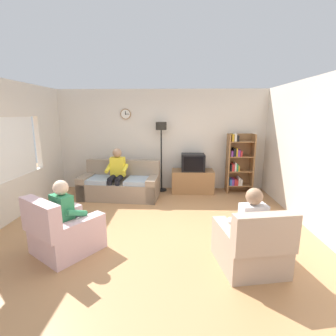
# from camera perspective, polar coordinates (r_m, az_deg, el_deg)

# --- Properties ---
(ground_plane) EXTENTS (12.00, 12.00, 0.00)m
(ground_plane) POSITION_cam_1_polar(r_m,az_deg,el_deg) (4.68, -3.18, -13.77)
(ground_plane) COLOR #B27F51
(back_wall_assembly) EXTENTS (6.20, 0.17, 2.70)m
(back_wall_assembly) POSITION_cam_1_polar(r_m,az_deg,el_deg) (6.89, -1.42, 6.43)
(back_wall_assembly) COLOR silver
(back_wall_assembly) RESTS_ON ground_plane
(right_wall) EXTENTS (0.12, 5.80, 2.70)m
(right_wall) POSITION_cam_1_polar(r_m,az_deg,el_deg) (4.91, 32.07, 2.17)
(right_wall) COLOR silver
(right_wall) RESTS_ON ground_plane
(couch) EXTENTS (1.96, 1.03, 0.90)m
(couch) POSITION_cam_1_polar(r_m,az_deg,el_deg) (6.35, -10.87, -3.85)
(couch) COLOR gray
(couch) RESTS_ON ground_plane
(tv_stand) EXTENTS (1.10, 0.56, 0.59)m
(tv_stand) POSITION_cam_1_polar(r_m,az_deg,el_deg) (6.69, 5.63, -3.01)
(tv_stand) COLOR olive
(tv_stand) RESTS_ON ground_plane
(tv) EXTENTS (0.60, 0.49, 0.44)m
(tv) POSITION_cam_1_polar(r_m,az_deg,el_deg) (6.55, 5.74, 1.31)
(tv) COLOR black
(tv) RESTS_ON tv_stand
(bookshelf) EXTENTS (0.68, 0.36, 1.57)m
(bookshelf) POSITION_cam_1_polar(r_m,az_deg,el_deg) (6.83, 15.72, 1.12)
(bookshelf) COLOR olive
(bookshelf) RESTS_ON ground_plane
(floor_lamp) EXTENTS (0.28, 0.28, 1.85)m
(floor_lamp) POSITION_cam_1_polar(r_m,az_deg,el_deg) (6.57, -1.57, 7.02)
(floor_lamp) COLOR black
(floor_lamp) RESTS_ON ground_plane
(armchair_near_window) EXTENTS (1.16, 1.18, 0.90)m
(armchair_near_window) POSITION_cam_1_polar(r_m,az_deg,el_deg) (4.18, -22.59, -13.70)
(armchair_near_window) COLOR beige
(armchair_near_window) RESTS_ON ground_plane
(armchair_near_bookshelf) EXTENTS (0.94, 1.00, 0.90)m
(armchair_near_bookshelf) POSITION_cam_1_polar(r_m,az_deg,el_deg) (3.70, 18.40, -16.82)
(armchair_near_bookshelf) COLOR tan
(armchair_near_bookshelf) RESTS_ON ground_plane
(person_on_couch) EXTENTS (0.53, 0.56, 1.24)m
(person_on_couch) POSITION_cam_1_polar(r_m,az_deg,el_deg) (6.16, -11.70, -0.68)
(person_on_couch) COLOR yellow
(person_on_couch) RESTS_ON ground_plane
(person_in_left_armchair) EXTENTS (0.61, 0.64, 1.12)m
(person_in_left_armchair) POSITION_cam_1_polar(r_m,az_deg,el_deg) (4.09, -21.87, -9.36)
(person_in_left_armchair) COLOR #338C59
(person_in_left_armchair) RESTS_ON ground_plane
(person_in_right_armchair) EXTENTS (0.56, 0.58, 1.12)m
(person_in_right_armchair) POSITION_cam_1_polar(r_m,az_deg,el_deg) (3.64, 18.11, -11.82)
(person_in_right_armchair) COLOR silver
(person_in_right_armchair) RESTS_ON ground_plane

